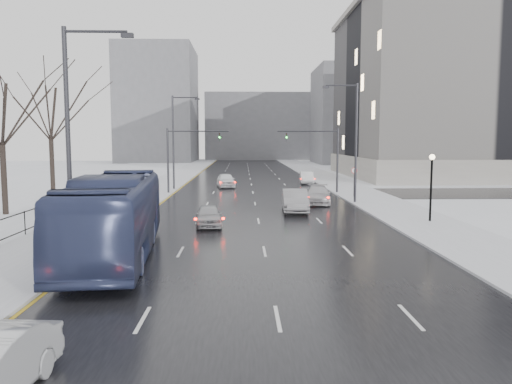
{
  "coord_description": "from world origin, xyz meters",
  "views": [
    {
      "loc": [
        -1.03,
        -1.36,
        5.32
      ],
      "look_at": [
        -0.3,
        25.77,
        2.5
      ],
      "focal_mm": 35.0,
      "sensor_mm": 36.0,
      "label": 1
    }
  ],
  "objects": [
    {
      "name": "road",
      "position": [
        0.0,
        60.0,
        0.02
      ],
      "size": [
        16.0,
        150.0,
        0.04
      ],
      "primitive_type": "cube",
      "color": "black",
      "rests_on": "ground"
    },
    {
      "name": "cross_road",
      "position": [
        0.0,
        48.0,
        0.02
      ],
      "size": [
        130.0,
        10.0,
        0.04
      ],
      "primitive_type": "cube",
      "color": "black",
      "rests_on": "ground"
    },
    {
      "name": "sidewalk_left",
      "position": [
        -10.5,
        60.0,
        0.08
      ],
      "size": [
        5.0,
        150.0,
        0.16
      ],
      "primitive_type": "cube",
      "color": "silver",
      "rests_on": "ground"
    },
    {
      "name": "sidewalk_right",
      "position": [
        10.5,
        60.0,
        0.08
      ],
      "size": [
        5.0,
        150.0,
        0.16
      ],
      "primitive_type": "cube",
      "color": "silver",
      "rests_on": "ground"
    },
    {
      "name": "park_strip",
      "position": [
        -20.0,
        60.0,
        0.06
      ],
      "size": [
        14.0,
        150.0,
        0.12
      ],
      "primitive_type": "cube",
      "color": "white",
      "rests_on": "ground"
    },
    {
      "name": "tree_park_d",
      "position": [
        -17.8,
        34.0,
        0.0
      ],
      "size": [
        8.75,
        8.75,
        12.5
      ],
      "primitive_type": null,
      "color": "black",
      "rests_on": "ground"
    },
    {
      "name": "tree_park_e",
      "position": [
        -18.2,
        44.0,
        0.0
      ],
      "size": [
        9.45,
        9.45,
        13.5
      ],
      "primitive_type": null,
      "color": "black",
      "rests_on": "ground"
    },
    {
      "name": "iron_fence",
      "position": [
        -13.0,
        30.0,
        0.91
      ],
      "size": [
        0.06,
        70.0,
        1.3
      ],
      "color": "black",
      "rests_on": "sidewalk_left"
    },
    {
      "name": "streetlight_r_mid",
      "position": [
        8.17,
        40.0,
        5.62
      ],
      "size": [
        2.95,
        0.25,
        10.0
      ],
      "color": "#2D2D33",
      "rests_on": "ground"
    },
    {
      "name": "streetlight_l_near",
      "position": [
        -8.17,
        20.0,
        5.62
      ],
      "size": [
        2.95,
        0.25,
        10.0
      ],
      "color": "#2D2D33",
      "rests_on": "ground"
    },
    {
      "name": "streetlight_l_far",
      "position": [
        -8.17,
        52.0,
        5.62
      ],
      "size": [
        2.95,
        0.25,
        10.0
      ],
      "color": "#2D2D33",
      "rests_on": "ground"
    },
    {
      "name": "lamppost_r_mid",
      "position": [
        11.0,
        30.0,
        2.94
      ],
      "size": [
        0.36,
        0.36,
        4.28
      ],
      "color": "black",
      "rests_on": "sidewalk_right"
    },
    {
      "name": "mast_signal_right",
      "position": [
        7.33,
        48.0,
        4.11
      ],
      "size": [
        6.1,
        0.33,
        6.5
      ],
      "color": "#2D2D33",
      "rests_on": "ground"
    },
    {
      "name": "mast_signal_left",
      "position": [
        -7.33,
        48.0,
        4.11
      ],
      "size": [
        6.1,
        0.33,
        6.5
      ],
      "color": "#2D2D33",
      "rests_on": "ground"
    },
    {
      "name": "no_uturn_sign",
      "position": [
        9.2,
        44.0,
        2.3
      ],
      "size": [
        0.6,
        0.06,
        2.7
      ],
      "color": "#2D2D33",
      "rests_on": "sidewalk_right"
    },
    {
      "name": "civic_building",
      "position": [
        35.0,
        72.0,
        11.21
      ],
      "size": [
        41.0,
        31.0,
        24.8
      ],
      "color": "gray",
      "rests_on": "ground"
    },
    {
      "name": "bldg_far_right",
      "position": [
        28.0,
        115.0,
        11.0
      ],
      "size": [
        24.0,
        20.0,
        22.0
      ],
      "primitive_type": "cube",
      "color": "slate",
      "rests_on": "ground"
    },
    {
      "name": "bldg_far_left",
      "position": [
        -22.0,
        125.0,
        14.0
      ],
      "size": [
        18.0,
        22.0,
        28.0
      ],
      "primitive_type": "cube",
      "color": "slate",
      "rests_on": "ground"
    },
    {
      "name": "bldg_far_center",
      "position": [
        4.0,
        140.0,
        9.0
      ],
      "size": [
        30.0,
        18.0,
        18.0
      ],
      "primitive_type": "cube",
      "color": "slate",
      "rests_on": "ground"
    },
    {
      "name": "bus",
      "position": [
        -6.85,
        21.22,
        1.91
      ],
      "size": [
        4.48,
        13.67,
        3.74
      ],
      "primitive_type": "imported",
      "rotation": [
        0.0,
        0.0,
        0.1
      ],
      "color": "navy",
      "rests_on": "road"
    },
    {
      "name": "sedan_center_near",
      "position": [
        -3.15,
        29.11,
        0.7
      ],
      "size": [
        1.94,
        4.03,
        1.33
      ],
      "primitive_type": "imported",
      "rotation": [
        0.0,
        0.0,
        0.1
      ],
      "color": "#AAACAF",
      "rests_on": "road"
    },
    {
      "name": "sedan_right_near",
      "position": [
        2.82,
        35.07,
        0.89
      ],
      "size": [
        1.99,
        5.2,
        1.69
      ],
      "primitive_type": "imported",
      "rotation": [
        0.0,
        0.0,
        -0.04
      ],
      "color": "gray",
      "rests_on": "road"
    },
    {
      "name": "sedan_right_far",
      "position": [
        5.24,
        39.9,
        0.77
      ],
      "size": [
        2.74,
        5.3,
        1.47
      ],
      "primitive_type": "imported",
      "rotation": [
        0.0,
        0.0,
        -0.14
      ],
      "color": "#BAB9BD",
      "rests_on": "road"
    },
    {
      "name": "sedan_center_far",
      "position": [
        -2.94,
        54.74,
        0.83
      ],
      "size": [
        2.45,
        4.86,
        1.59
      ],
      "primitive_type": "imported",
      "rotation": [
        0.0,
        0.0,
        0.13
      ],
      "color": "white",
      "rests_on": "road"
    },
    {
      "name": "sedan_right_distant",
      "position": [
        6.8,
        59.16,
        0.78
      ],
      "size": [
        1.86,
        4.58,
        1.48
      ],
      "primitive_type": "imported",
      "rotation": [
        0.0,
        0.0,
        -0.07
      ],
      "color": "white",
      "rests_on": "road"
    }
  ]
}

